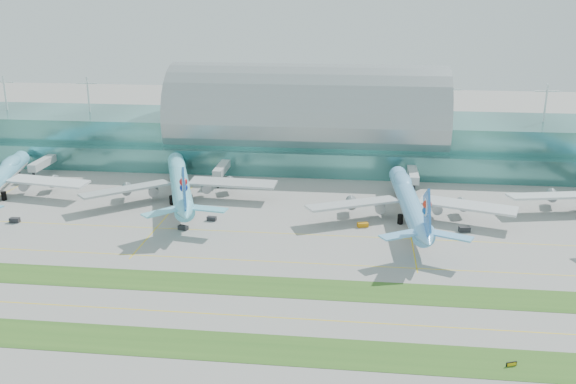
# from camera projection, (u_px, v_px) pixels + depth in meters

# --- Properties ---
(ground) EXTENTS (700.00, 700.00, 0.00)m
(ground) POSITION_uv_depth(u_px,v_px,m) (263.00, 290.00, 164.89)
(ground) COLOR gray
(ground) RESTS_ON ground
(terminal) EXTENTS (340.00, 69.10, 36.00)m
(terminal) POSITION_uv_depth(u_px,v_px,m) (307.00, 130.00, 282.41)
(terminal) COLOR #3D7A75
(terminal) RESTS_ON ground
(grass_strip_near) EXTENTS (420.00, 12.00, 0.08)m
(grass_strip_near) POSITION_uv_depth(u_px,v_px,m) (244.00, 348.00, 138.39)
(grass_strip_near) COLOR #2D591E
(grass_strip_near) RESTS_ON ground
(grass_strip_far) EXTENTS (420.00, 12.00, 0.08)m
(grass_strip_far) POSITION_uv_depth(u_px,v_px,m) (264.00, 286.00, 166.77)
(grass_strip_far) COLOR #2D591E
(grass_strip_far) RESTS_ON ground
(taxiline_b) EXTENTS (420.00, 0.35, 0.01)m
(taxiline_b) POSITION_uv_depth(u_px,v_px,m) (254.00, 316.00, 151.64)
(taxiline_b) COLOR yellow
(taxiline_b) RESTS_ON ground
(taxiline_c) EXTENTS (420.00, 0.35, 0.01)m
(taxiline_c) POSITION_uv_depth(u_px,v_px,m) (273.00, 262.00, 181.92)
(taxiline_c) COLOR yellow
(taxiline_c) RESTS_ON ground
(taxiline_d) EXTENTS (420.00, 0.35, 0.01)m
(taxiline_d) POSITION_uv_depth(u_px,v_px,m) (283.00, 233.00, 202.73)
(taxiline_d) COLOR yellow
(taxiline_d) RESTS_ON ground
(airliner_b) EXTENTS (67.09, 77.95, 22.10)m
(airliner_b) POSITION_uv_depth(u_px,v_px,m) (180.00, 182.00, 232.87)
(airliner_b) COLOR #68CDE6
(airliner_b) RESTS_ON ground
(airliner_c) EXTENTS (69.57, 79.15, 21.77)m
(airliner_c) POSITION_uv_depth(u_px,v_px,m) (409.00, 200.00, 213.31)
(airliner_c) COLOR #6DB9F1
(airliner_c) RESTS_ON ground
(gse_b) EXTENTS (3.23, 1.92, 1.59)m
(gse_b) POSITION_uv_depth(u_px,v_px,m) (15.00, 220.00, 211.97)
(gse_b) COLOR black
(gse_b) RESTS_ON ground
(gse_c) EXTENTS (3.53, 2.67, 1.39)m
(gse_c) POSITION_uv_depth(u_px,v_px,m) (183.00, 228.00, 205.60)
(gse_c) COLOR black
(gse_c) RESTS_ON ground
(gse_d) EXTENTS (3.20, 1.99, 1.42)m
(gse_d) POSITION_uv_depth(u_px,v_px,m) (212.00, 219.00, 213.62)
(gse_d) COLOR black
(gse_d) RESTS_ON ground
(gse_e) EXTENTS (3.87, 2.76, 1.40)m
(gse_e) POSITION_uv_depth(u_px,v_px,m) (363.00, 225.00, 208.11)
(gse_e) COLOR orange
(gse_e) RESTS_ON ground
(gse_f) EXTENTS (3.81, 2.46, 1.73)m
(gse_f) POSITION_uv_depth(u_px,v_px,m) (464.00, 229.00, 203.81)
(gse_f) COLOR black
(gse_f) RESTS_ON ground
(taxiway_sign_east) EXTENTS (2.31, 1.03, 1.01)m
(taxiway_sign_east) POSITION_uv_depth(u_px,v_px,m) (511.00, 364.00, 131.49)
(taxiway_sign_east) COLOR black
(taxiway_sign_east) RESTS_ON ground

